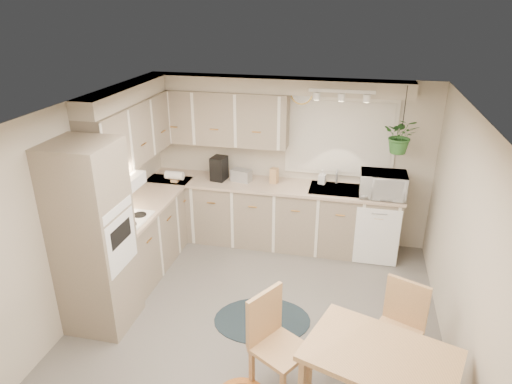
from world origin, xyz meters
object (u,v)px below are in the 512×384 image
chair_left (281,347)px  braided_rug (262,320)px  chair_back (396,333)px  microwave (383,182)px

chair_left → braided_rug: (-0.36, 0.91, -0.48)m
chair_left → chair_back: bearing=145.3°
chair_back → braided_rug: bearing=5.2°
chair_back → microwave: 2.26m
chair_back → microwave: (-0.13, 2.15, 0.68)m
chair_left → chair_back: chair_left is taller
braided_rug → microwave: 2.39m
chair_left → chair_back: size_ratio=1.05×
microwave → chair_left: bearing=-109.9°
chair_back → braided_rug: (-1.39, 0.46, -0.46)m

